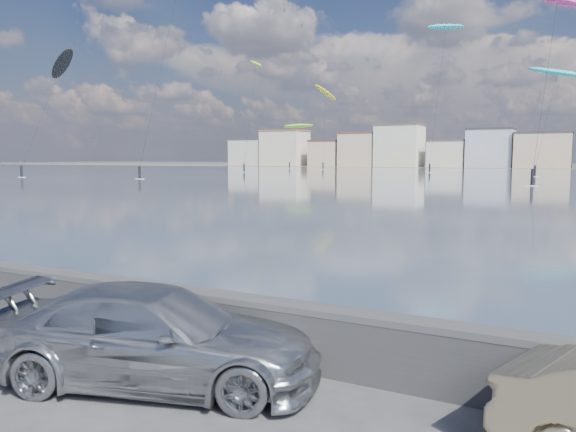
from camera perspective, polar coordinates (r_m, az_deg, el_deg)
The scene contains 13 objects.
ground at distance 8.05m, azimuth -21.09°, elevation -18.15°, with size 700.00×700.00×0.00m, color #333335.
bay_water at distance 96.48m, azimuth 24.52°, elevation 3.50°, with size 500.00×177.00×0.00m, color #2B384E.
far_shore_strip at distance 204.86m, azimuth 26.34°, elevation 4.44°, with size 500.00×60.00×0.00m, color #4C473D.
seawall at distance 9.71m, azimuth -8.97°, elevation -9.97°, with size 400.00×0.36×1.08m.
far_buildings at distance 190.83m, azimuth 26.70°, elevation 6.16°, with size 240.79×13.26×14.60m.
car_silver at distance 8.42m, azimuth -13.30°, elevation -11.80°, with size 1.93×4.75×1.38m, color #A1A3A8.
kitesurfer_3 at distance 138.31m, azimuth 15.74°, elevation 17.92°, with size 8.84×16.87×33.86m.
kitesurfer_4 at distance 113.61m, azimuth 25.70°, elevation 12.94°, with size 10.73×12.32×19.91m.
kitesurfer_5 at distance 179.12m, azimuth 1.09°, elevation 9.10°, with size 8.80×14.28×14.31m.
kitesurfer_8 at distance 160.29m, azimuth 3.83°, elevation 12.30°, with size 6.39×12.47×23.62m.
kitesurfer_9 at distance 81.03m, azimuth 25.68°, elevation 18.98°, with size 9.23×11.01×24.53m.
kitesurfer_11 at distance 138.37m, azimuth -3.26°, elevation 15.02°, with size 7.04×16.50×26.62m.
kitesurfer_13 at distance 107.25m, azimuth -22.03°, elevation 13.98°, with size 8.26×10.60×21.93m.
Camera 1 is at (5.63, -4.76, 3.23)m, focal length 35.00 mm.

